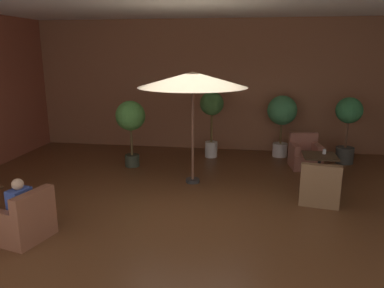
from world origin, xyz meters
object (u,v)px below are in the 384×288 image
(potted_tree_left_corner, at_px, (131,120))
(armchair_front_left_east, at_px, (305,155))
(potted_tree_mid_left, at_px, (282,115))
(potted_tree_right_corner, at_px, (212,111))
(potted_tree_mid_right, at_px, (348,121))
(patio_umbrella_tall_red, at_px, (193,80))
(iced_drink_cup, at_px, (324,152))
(armchair_front_left_north, at_px, (319,187))
(armchair_front_right_east, at_px, (24,221))
(patron_by_window, at_px, (19,199))
(cafe_table_front_left, at_px, (319,162))

(potted_tree_left_corner, bearing_deg, armchair_front_left_east, 7.14)
(potted_tree_mid_left, distance_m, potted_tree_right_corner, 2.01)
(armchair_front_left_east, height_order, potted_tree_right_corner, potted_tree_right_corner)
(potted_tree_mid_right, bearing_deg, potted_tree_left_corner, -168.67)
(patio_umbrella_tall_red, bearing_deg, iced_drink_cup, 9.50)
(armchair_front_left_north, relative_size, armchair_front_left_east, 0.98)
(armchair_front_right_east, distance_m, patio_umbrella_tall_red, 4.34)
(potted_tree_right_corner, distance_m, patron_by_window, 5.89)
(armchair_front_left_east, distance_m, patron_by_window, 6.88)
(potted_tree_mid_right, bearing_deg, iced_drink_cup, -118.31)
(patron_by_window, bearing_deg, potted_tree_right_corner, 64.10)
(armchair_front_left_north, distance_m, potted_tree_left_corner, 4.90)
(armchair_front_left_north, height_order, potted_tree_right_corner, potted_tree_right_corner)
(potted_tree_mid_right, relative_size, potted_tree_right_corner, 0.95)
(armchair_front_left_north, height_order, armchair_front_right_east, armchair_front_left_north)
(patio_umbrella_tall_red, bearing_deg, potted_tree_left_corner, 150.48)
(patio_umbrella_tall_red, height_order, potted_tree_mid_left, patio_umbrella_tall_red)
(potted_tree_left_corner, bearing_deg, patio_umbrella_tall_red, -29.52)
(potted_tree_left_corner, bearing_deg, potted_tree_mid_right, 11.33)
(patio_umbrella_tall_red, bearing_deg, potted_tree_mid_right, 28.86)
(potted_tree_mid_right, bearing_deg, armchair_front_left_north, -112.07)
(armchair_front_right_east, bearing_deg, potted_tree_left_corner, 82.67)
(armchair_front_left_east, bearing_deg, iced_drink_cup, -76.44)
(potted_tree_mid_left, bearing_deg, armchair_front_left_north, -81.48)
(armchair_front_left_east, distance_m, potted_tree_left_corner, 4.64)
(patron_by_window, bearing_deg, potted_tree_mid_left, 51.13)
(potted_tree_mid_right, height_order, potted_tree_right_corner, potted_tree_right_corner)
(armchair_front_left_east, relative_size, iced_drink_cup, 8.02)
(armchair_front_right_east, bearing_deg, armchair_front_left_east, 42.60)
(armchair_front_left_east, xyz_separation_m, potted_tree_right_corner, (-2.52, 0.65, 1.02))
(potted_tree_left_corner, height_order, potted_tree_right_corner, potted_tree_right_corner)
(armchair_front_left_east, bearing_deg, patio_umbrella_tall_red, -150.20)
(armchair_front_left_north, bearing_deg, cafe_table_front_left, 80.66)
(armchair_front_left_east, bearing_deg, potted_tree_left_corner, -172.86)
(armchair_front_left_east, bearing_deg, patron_by_window, -137.72)
(potted_tree_right_corner, bearing_deg, armchair_front_left_east, -14.35)
(potted_tree_mid_right, xyz_separation_m, iced_drink_cup, (-0.88, -1.64, -0.44))
(potted_tree_right_corner, bearing_deg, armchair_front_left_north, -50.58)
(armchair_front_left_north, relative_size, potted_tree_mid_left, 0.49)
(armchair_front_right_east, xyz_separation_m, potted_tree_mid_right, (6.18, 5.20, 0.86))
(cafe_table_front_left, xyz_separation_m, patron_by_window, (-5.22, -3.43, 0.16))
(potted_tree_right_corner, bearing_deg, potted_tree_left_corner, -148.67)
(potted_tree_left_corner, xyz_separation_m, potted_tree_right_corner, (1.99, 1.21, 0.09))
(potted_tree_mid_left, xyz_separation_m, iced_drink_cup, (0.81, -2.07, -0.50))
(armchair_front_left_east, relative_size, patio_umbrella_tall_red, 0.35)
(cafe_table_front_left, height_order, patio_umbrella_tall_red, patio_umbrella_tall_red)
(armchair_front_left_north, bearing_deg, iced_drink_cup, 76.65)
(armchair_front_left_east, bearing_deg, cafe_table_front_left, -83.10)
(iced_drink_cup, bearing_deg, patron_by_window, -146.36)
(patio_umbrella_tall_red, height_order, potted_tree_left_corner, patio_umbrella_tall_red)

